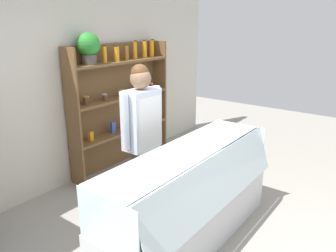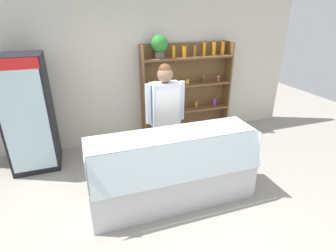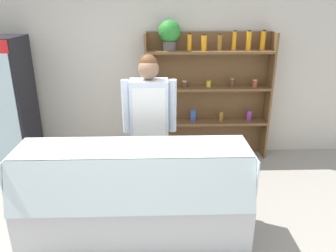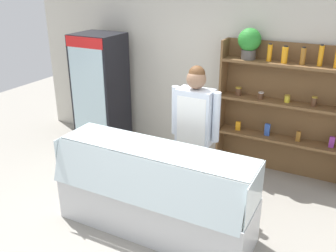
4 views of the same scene
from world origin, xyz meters
name	(u,v)px [view 2 (image 2 of 4)]	position (x,y,z in m)	size (l,w,h in m)	color
ground_plane	(176,203)	(0.00, 0.00, 0.00)	(12.00, 12.00, 0.00)	gray
back_wall	(136,73)	(0.00, 2.25, 1.35)	(6.80, 0.10, 2.70)	beige
drinks_fridge	(28,114)	(-1.89, 1.70, 0.94)	(0.72, 0.66, 1.88)	black
shelving_unit	(182,81)	(0.90, 2.06, 1.18)	(1.85, 0.31, 2.07)	brown
deli_display_case	(173,180)	(-0.01, 0.11, 0.31)	(2.23, 0.73, 1.01)	silver
shop_clerk	(165,111)	(0.14, 0.87, 1.06)	(0.62, 0.25, 1.77)	#4C4233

